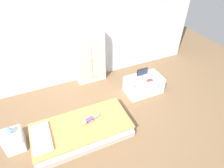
% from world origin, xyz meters
% --- Properties ---
extents(ground_plane, '(10.00, 10.00, 0.02)m').
position_xyz_m(ground_plane, '(0.00, 0.00, -0.01)').
color(ground_plane, brown).
extents(back_wall, '(6.40, 0.05, 2.70)m').
position_xyz_m(back_wall, '(0.00, 1.57, 1.35)').
color(back_wall, silver).
rests_on(back_wall, ground_plane).
extents(bed, '(1.83, 0.88, 0.28)m').
position_xyz_m(bed, '(-0.49, -0.21, 0.14)').
color(bed, beige).
rests_on(bed, ground_plane).
extents(pillow, '(0.32, 0.63, 0.05)m').
position_xyz_m(pillow, '(-1.20, -0.21, 0.30)').
color(pillow, silver).
rests_on(pillow, bed).
extents(doll, '(0.39, 0.17, 0.10)m').
position_xyz_m(doll, '(-0.35, -0.17, 0.31)').
color(doll, '#6B4CB2').
rests_on(doll, bed).
extents(nightstand, '(0.32, 0.32, 0.40)m').
position_xyz_m(nightstand, '(-1.67, 0.01, 0.20)').
color(nightstand, white).
rests_on(nightstand, ground_plane).
extents(table_lamp, '(0.13, 0.13, 0.18)m').
position_xyz_m(table_lamp, '(-1.67, 0.01, 0.52)').
color(table_lamp, '#B7B2AD').
rests_on(table_lamp, nightstand).
extents(wardrobe, '(0.72, 0.29, 1.36)m').
position_xyz_m(wardrobe, '(0.26, 1.40, 0.68)').
color(wardrobe, white).
rests_on(wardrobe, ground_plane).
extents(tv_stand, '(0.86, 0.52, 0.40)m').
position_xyz_m(tv_stand, '(1.25, 0.43, 0.20)').
color(tv_stand, white).
rests_on(tv_stand, ground_plane).
extents(tv_monitor, '(0.28, 0.10, 0.22)m').
position_xyz_m(tv_monitor, '(1.23, 0.52, 0.53)').
color(tv_monitor, '#99999E').
rests_on(tv_monitor, tv_stand).
extents(rocking_horse_toy, '(0.10, 0.04, 0.12)m').
position_xyz_m(rocking_horse_toy, '(0.91, 0.25, 0.46)').
color(rocking_horse_toy, '#8E6642').
rests_on(rocking_horse_toy, tv_stand).
extents(book_red, '(0.15, 0.09, 0.01)m').
position_xyz_m(book_red, '(1.32, 0.32, 0.41)').
color(book_red, '#CC3838').
rests_on(book_red, tv_stand).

